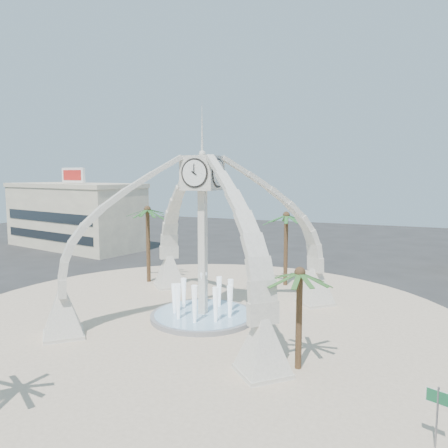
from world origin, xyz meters
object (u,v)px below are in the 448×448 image
at_px(palm_north, 286,216).
at_px(street_sign, 438,405).
at_px(fountain, 203,315).
at_px(clock_tower, 203,235).
at_px(palm_west, 147,211).
at_px(palm_east, 300,274).

bearing_deg(palm_north, street_sign, -61.49).
distance_m(fountain, street_sign, 18.86).
height_order(clock_tower, fountain, clock_tower).
xyz_separation_m(clock_tower, palm_north, (3.11, 12.21, 0.39)).
bearing_deg(clock_tower, street_sign, -34.40).
bearing_deg(clock_tower, palm_west, 141.39).
bearing_deg(fountain, palm_north, 75.71).
bearing_deg(palm_west, palm_east, -36.11).
height_order(palm_west, street_sign, palm_west).
xyz_separation_m(palm_east, street_sign, (6.79, -4.96, -3.62)).
distance_m(fountain, palm_west, 14.67).
xyz_separation_m(palm_north, street_sign, (12.40, -22.83, -5.01)).
height_order(palm_east, street_sign, palm_east).
relative_size(palm_west, street_sign, 3.16).
bearing_deg(clock_tower, palm_east, -33.01).
bearing_deg(fountain, clock_tower, -90.00).
bearing_deg(street_sign, clock_tower, 167.32).
bearing_deg(street_sign, palm_east, 165.61).
height_order(fountain, palm_west, palm_west).
bearing_deg(palm_east, palm_west, 143.89).
distance_m(clock_tower, fountain, 6.20).
bearing_deg(fountain, palm_west, 141.39).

